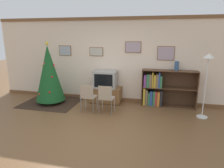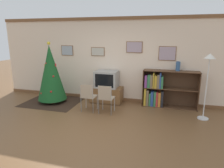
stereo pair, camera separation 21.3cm
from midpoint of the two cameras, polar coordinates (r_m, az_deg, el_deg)
ground_plane at (r=4.74m, az=-7.62°, el=-13.26°), size 24.00×24.00×0.00m
wall_back at (r=6.55m, az=-0.52°, el=6.86°), size 8.18×0.11×2.70m
area_rug at (r=6.86m, az=-17.81°, el=-5.06°), size 1.76×1.48×0.01m
christmas_tree at (r=6.63m, az=-18.43°, el=2.90°), size 0.91×0.91×1.94m
tv_console at (r=6.50m, az=-2.80°, el=-3.10°), size 1.02×0.54×0.51m
television at (r=6.37m, az=-2.86°, el=1.36°), size 0.71×0.51×0.53m
folding_chair_left at (r=5.68m, az=-7.98°, el=-3.46°), size 0.40×0.40×0.82m
folding_chair_right at (r=5.52m, az=-2.84°, el=-3.86°), size 0.40×0.40×0.82m
bookshelf at (r=6.28m, az=12.24°, el=-1.46°), size 1.62×0.36×1.12m
vase at (r=6.19m, az=17.04°, el=5.01°), size 0.12×0.12×0.27m
standing_lamp at (r=5.56m, az=24.60°, el=3.90°), size 0.28×0.28×1.71m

